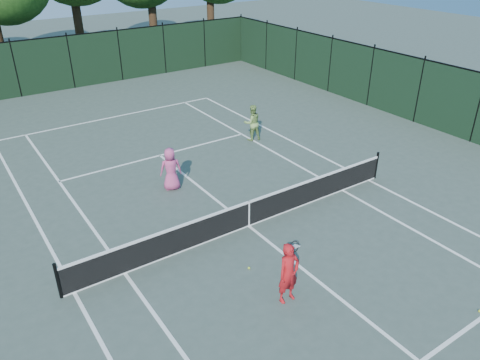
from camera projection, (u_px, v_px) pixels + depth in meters
ground at (249, 226)px, 14.72m from camera, size 90.00×90.00×0.00m
sideline_doubles_left at (74, 293)px, 11.99m from camera, size 0.10×23.77×0.01m
sideline_doubles_right at (369, 180)px, 17.44m from camera, size 0.10×23.77×0.01m
sideline_singles_left at (125, 273)px, 12.67m from camera, size 0.10×23.77×0.01m
sideline_singles_right at (342, 190)px, 16.76m from camera, size 0.10×23.77×0.01m
baseline_far at (112, 117)px, 23.40m from camera, size 10.97×0.10×0.01m
service_line_far at (160, 155)px, 19.39m from camera, size 8.23×0.10×0.01m
center_service_line at (249, 226)px, 14.72m from camera, size 0.10×12.80×0.01m
tennis_net at (249, 213)px, 14.50m from camera, size 11.69×0.09×1.06m
fence_far at (71, 63)px, 27.17m from camera, size 24.00×0.05×3.00m
fence_right at (478, 109)px, 19.98m from camera, size 0.05×36.00×3.00m
coach at (289, 273)px, 11.40m from camera, size 0.90×0.61×1.65m
player_pink at (171, 169)px, 16.51m from camera, size 0.89×0.72×1.58m
player_green at (252, 123)px, 20.51m from camera, size 0.89×0.75×1.61m
loose_ball_near_cart at (480, 311)px, 11.36m from camera, size 0.07×0.07×0.07m
loose_ball_midcourt at (249, 268)px, 12.82m from camera, size 0.07×0.07×0.07m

